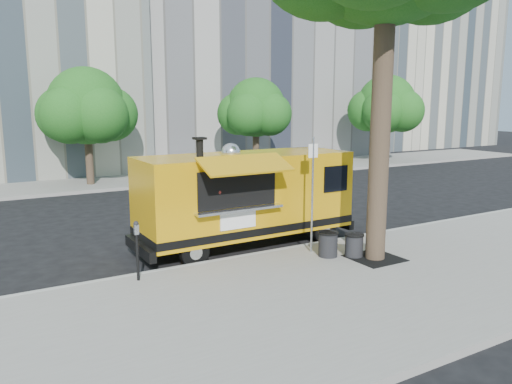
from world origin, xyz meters
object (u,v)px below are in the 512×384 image
trash_bin_left (328,243)px  trash_bin_right (354,245)px  food_truck (246,196)px  far_tree_b (86,106)px  far_tree_c (256,108)px  parking_meter (137,244)px  sign_post (312,188)px  far_tree_d (386,104)px

trash_bin_left → trash_bin_right: trash_bin_left is taller
food_truck → trash_bin_right: food_truck is taller
far_tree_b → far_tree_c: far_tree_b is taller
trash_bin_left → parking_meter: bearing=171.4°
far_tree_b → trash_bin_left: far_tree_b is taller
far_tree_c → parking_meter: far_tree_c is taller
far_tree_b → sign_post: bearing=-79.9°
far_tree_d → food_truck: (-17.45, -12.43, -2.43)m
far_tree_b → parking_meter: (-2.00, -14.05, -2.85)m
far_tree_d → parking_meter: 25.38m
far_tree_b → parking_meter: size_ratio=4.12×
food_truck → trash_bin_left: size_ratio=9.98×
parking_meter → far_tree_c: bearing=51.3°
far_tree_d → sign_post: size_ratio=1.88×
far_tree_b → parking_meter: 14.48m
far_tree_b → far_tree_c: bearing=-1.9°
parking_meter → sign_post: bearing=-2.5°
food_truck → trash_bin_right: size_ratio=10.78×
far_tree_b → trash_bin_right: 15.83m
trash_bin_right → far_tree_d: bearing=43.6°
sign_post → trash_bin_left: bearing=-74.2°
far_tree_d → food_truck: 21.56m
parking_meter → food_truck: food_truck is taller
far_tree_b → far_tree_c: (9.00, -0.30, -0.12)m
sign_post → parking_meter: (-4.55, 0.20, -0.87)m
trash_bin_right → sign_post: bearing=128.6°
food_truck → trash_bin_right: bearing=-57.6°
sign_post → parking_meter: 4.64m
parking_meter → trash_bin_right: size_ratio=2.27×
far_tree_c → food_truck: 14.50m
food_truck → trash_bin_left: bearing=-63.6°
far_tree_d → food_truck: bearing=-144.5°
trash_bin_right → far_tree_b: bearing=102.1°
trash_bin_left → trash_bin_right: bearing=-33.2°
far_tree_c → sign_post: size_ratio=1.74×
food_truck → parking_meter: bearing=-157.6°
far_tree_b → food_truck: bearing=-83.0°
far_tree_c → parking_meter: (-11.00, -13.75, -2.74)m
far_tree_d → trash_bin_left: far_tree_d is taller
far_tree_c → sign_post: 15.48m
trash_bin_right → parking_meter: bearing=168.5°
far_tree_d → trash_bin_right: (-15.76, -15.02, -3.43)m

